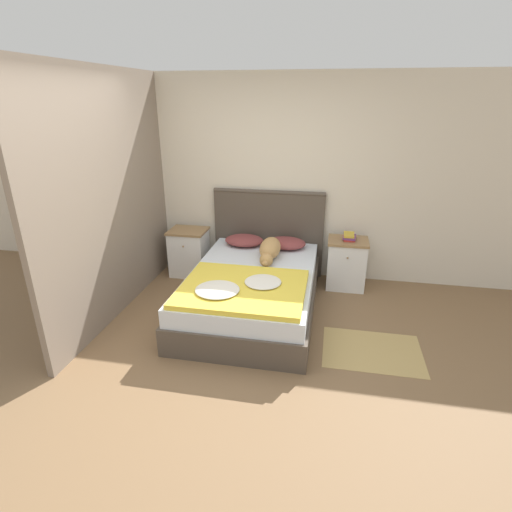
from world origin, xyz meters
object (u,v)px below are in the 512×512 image
Objects in this scene: pillow_left at (244,240)px; nightstand_right at (346,263)px; bed at (252,291)px; dog at (270,250)px; book_stack at (349,237)px; pillow_right at (286,243)px; nightstand_left at (189,252)px.

nightstand_right is at bearing 0.84° from pillow_left.
dog reaches higher than bed.
dog is at bearing -156.21° from book_stack.
pillow_right is 2.30× the size of book_stack.
pillow_left is 2.30× the size of book_stack.
nightstand_left is 1.33m from pillow_right.
nightstand_right reaches higher than bed.
book_stack is (1.31, 0.03, 0.13)m from pillow_left.
pillow_right is 0.78m from book_stack.
dog is (0.12, 0.43, 0.35)m from bed.
nightstand_left and nightstand_right have the same top height.
pillow_left is 0.55m from dog.
bed is 1.32m from nightstand_right.
dog reaches higher than nightstand_left.
dog is (1.16, -0.40, 0.27)m from nightstand_left.
bed is 0.56m from dog.
nightstand_left is 1.00× the size of nightstand_right.
pillow_right is 0.41m from dog.
book_stack reaches higher than nightstand_right.
book_stack is (0.92, 0.40, 0.08)m from dog.
nightstand_left reaches higher than pillow_left.
nightstand_left is at bearing 179.16° from pillow_right.
nightstand_left reaches higher than bed.
pillow_left is at bearing 180.00° from pillow_right.
pillow_right is (-0.76, -0.02, 0.23)m from nightstand_right.
book_stack is at bearing 1.16° from pillow_left.
nightstand_left is at bearing 161.15° from dog.
pillow_left is (0.76, -0.02, 0.23)m from nightstand_left.
pillow_right is at bearing 0.00° from pillow_left.
pillow_left is 1.00× the size of pillow_right.
nightstand_right is 0.80m from pillow_right.
nightstand_right reaches higher than pillow_left.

